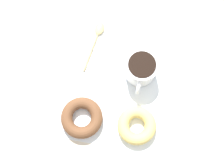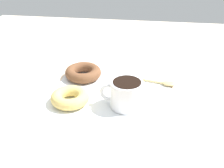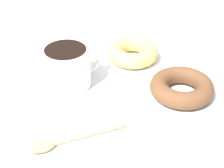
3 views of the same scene
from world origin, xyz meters
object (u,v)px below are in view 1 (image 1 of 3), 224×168
at_px(donut_near_cup, 137,126).
at_px(spoon, 97,36).
at_px(coffee_cup, 141,69).
at_px(donut_far, 82,118).

xyz_separation_m(donut_near_cup, spoon, (0.23, 0.13, -0.01)).
bearing_deg(coffee_cup, donut_far, 135.34).
bearing_deg(spoon, donut_far, 177.20).
relative_size(coffee_cup, donut_far, 1.03).
bearing_deg(donut_far, donut_near_cup, -91.89).
bearing_deg(donut_near_cup, donut_far, 88.11).
bearing_deg(donut_near_cup, coffee_cup, 1.59).
distance_m(donut_near_cup, donut_far, 0.14).
height_order(donut_near_cup, donut_far, same).
height_order(donut_far, spoon, donut_far).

